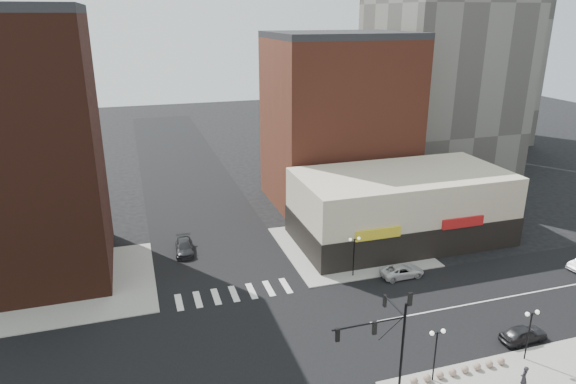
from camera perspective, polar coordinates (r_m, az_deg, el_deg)
name	(u,v)px	position (r m, az deg, el deg)	size (l,w,h in m)	color
ground	(256,344)	(42.71, -3.56, -16.54)	(240.00, 240.00, 0.00)	black
road_ew	(256,344)	(42.71, -3.56, -16.53)	(200.00, 14.00, 0.02)	black
road_ns	(256,344)	(42.71, -3.56, -16.53)	(14.00, 200.00, 0.02)	black
sidewalk_nw	(75,284)	(54.70, -22.57, -9.46)	(15.00, 15.00, 0.12)	gray
sidewalk_ne	(349,246)	(58.75, 6.84, -6.00)	(15.00, 15.00, 0.12)	gray
building_nw	(9,154)	(54.87, -28.59, 3.74)	(16.00, 15.00, 25.00)	#3D1C13
building_ne_midrise	(338,123)	(70.17, 5.58, 7.64)	(18.00, 15.00, 22.00)	brown
building_ne_row	(400,212)	(60.70, 12.39, -2.16)	(24.20, 12.20, 8.00)	beige
traffic_signal	(388,330)	(36.07, 11.08, -14.80)	(5.59, 3.09, 7.77)	black
street_lamp_se_a	(436,342)	(38.60, 16.17, -15.74)	(1.22, 0.32, 4.16)	black
street_lamp_se_b	(531,323)	(43.09, 25.36, -13.00)	(1.22, 0.32, 4.16)	black
street_lamp_ne	(354,247)	(51.09, 7.37, -6.03)	(1.22, 0.32, 4.16)	black
bollard_row	(459,371)	(41.36, 18.45, -18.31)	(7.91, 0.56, 0.56)	gray
white_suv	(402,271)	(53.08, 12.56, -8.57)	(2.05, 4.45, 1.24)	silver
dark_sedan_east	(523,334)	(46.59, 24.69, -14.14)	(1.60, 3.97, 1.35)	black
dark_sedan_north	(184,247)	(57.84, -11.46, -6.02)	(1.89, 4.66, 1.35)	black
pedestrian	(524,378)	(41.22, 24.73, -18.24)	(0.67, 0.44, 1.84)	#242227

